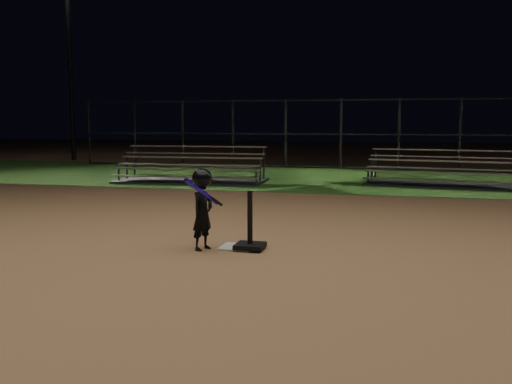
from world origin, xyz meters
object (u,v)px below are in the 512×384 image
home_plate (238,247)px  light_pole_left (69,46)px  child_batter (202,207)px  batting_tee (250,238)px  bleacher_left (192,175)px  bleacher_right (441,178)px

home_plate → light_pole_left: bearing=128.8°
home_plate → child_batter: child_batter is taller
batting_tee → bleacher_left: bearing=116.2°
home_plate → child_batter: size_ratio=0.41×
bleacher_left → bleacher_right: bleacher_left is taller
child_batter → light_pole_left: light_pole_left is taller
batting_tee → light_pole_left: size_ratio=0.09×
child_batter → bleacher_right: size_ratio=0.27×
child_batter → light_pole_left: 19.56m
home_plate → batting_tee: batting_tee is taller
child_batter → light_pole_left: (-11.57, 15.16, 4.36)m
bleacher_left → bleacher_right: 6.85m
bleacher_left → batting_tee: bearing=-67.3°
child_batter → bleacher_right: 9.47m
child_batter → bleacher_left: bearing=40.8°
light_pole_left → child_batter: bearing=-52.6°
bleacher_left → bleacher_right: size_ratio=1.03×
batting_tee → child_batter: child_batter is taller
bleacher_left → light_pole_left: (-8.37, 7.22, 4.74)m
batting_tee → bleacher_right: bleacher_right is taller
bleacher_right → light_pole_left: bearing=164.7°
batting_tee → child_batter: bearing=-166.0°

